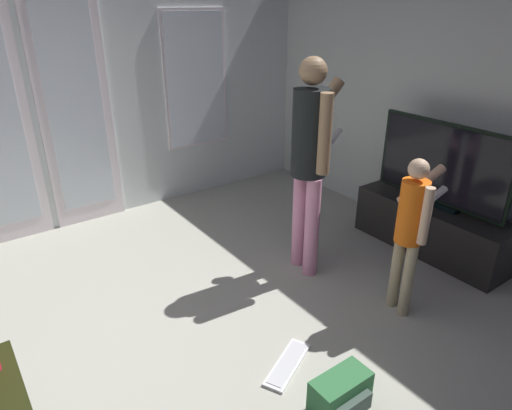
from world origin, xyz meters
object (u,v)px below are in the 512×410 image
object	(u,v)px
tv_stand	(431,228)
flat_screen_tv	(442,165)
person_child	(411,224)
backpack	(341,393)
loose_keyboard	(288,364)
person_adult	(310,151)

from	to	relation	value
tv_stand	flat_screen_tv	xyz separation A→B (m)	(-0.00, 0.00, 0.58)
person_child	backpack	bearing A→B (deg)	-158.88
tv_stand	loose_keyboard	size ratio (longest dim) A/B	2.99
loose_keyboard	person_adult	bearing A→B (deg)	43.43
tv_stand	person_adult	distance (m)	1.41
backpack	loose_keyboard	world-z (taller)	backpack
person_adult	loose_keyboard	distance (m)	1.51
flat_screen_tv	person_child	distance (m)	0.99
person_adult	backpack	size ratio (longest dim) A/B	5.00
tv_stand	flat_screen_tv	distance (m)	0.58
tv_stand	person_adult	xyz separation A→B (m)	(-1.08, 0.43, 0.79)
tv_stand	loose_keyboard	bearing A→B (deg)	-169.55
person_child	backpack	world-z (taller)	person_child
person_adult	person_child	size ratio (longest dim) A/B	1.48
tv_stand	person_child	xyz separation A→B (m)	(-0.90, -0.39, 0.47)
flat_screen_tv	person_adult	bearing A→B (deg)	158.54
person_child	loose_keyboard	size ratio (longest dim) A/B	2.53
backpack	loose_keyboard	size ratio (longest dim) A/B	0.75
person_child	loose_keyboard	xyz separation A→B (m)	(-1.01, 0.03, -0.68)
person_adult	person_child	xyz separation A→B (m)	(0.18, -0.81, -0.32)
flat_screen_tv	backpack	distance (m)	2.14
tv_stand	backpack	xyz separation A→B (m)	(-1.87, -0.76, -0.11)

